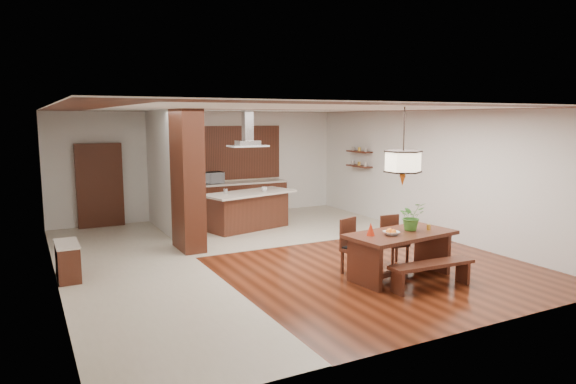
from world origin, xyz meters
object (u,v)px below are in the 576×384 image
pendant_lantern (404,147)px  foliage_plant (411,216)px  kitchen_island (249,210)px  dining_chair_left (357,247)px  range_hood (248,129)px  fruit_bowl (391,233)px  dining_chair_right (395,241)px  dining_table (400,244)px  hallway_console (68,261)px  dining_bench (431,275)px  microwave (212,178)px  island_cup (264,189)px

pendant_lantern → foliage_plant: 1.24m
foliage_plant → kitchen_island: 4.83m
dining_chair_left → foliage_plant: (0.81, -0.46, 0.55)m
range_hood → fruit_bowl: bearing=-84.0°
dining_chair_left → dining_chair_right: 0.95m
dining_table → pendant_lantern: bearing=0.0°
dining_chair_left → hallway_console: bearing=137.5°
foliage_plant → range_hood: size_ratio=0.54×
dining_bench → foliage_plant: foliage_plant is taller
dining_table → fruit_bowl: size_ratio=7.57×
dining_bench → kitchen_island: (-0.86, 5.42, 0.27)m
dining_chair_right → dining_chair_left: bearing=-170.1°
microwave → range_hood: bearing=-85.1°
dining_bench → dining_chair_right: dining_chair_right is taller
dining_chair_right → dining_table: bearing=-119.4°
hallway_console → microwave: 5.72m
dining_bench → dining_chair_left: 1.38m
pendant_lantern → island_cup: bearing=94.8°
hallway_console → dining_table: (5.06, -2.53, 0.27)m
microwave → fruit_bowl: bearing=-87.2°
dining_chair_left → foliage_plant: foliage_plant is taller
dining_chair_left → microwave: microwave is taller
dining_chair_left → dining_table: bearing=-62.4°
fruit_bowl → island_cup: (-0.12, 4.73, 0.16)m
dining_table → dining_chair_left: bearing=136.1°
hallway_console → fruit_bowl: bearing=-28.6°
dining_table → pendant_lantern: pendant_lantern is taller
island_cup → range_hood: bearing=166.6°
fruit_bowl → pendant_lantern: bearing=16.9°
range_hood → island_cup: bearing=-13.4°
kitchen_island → pendant_lantern: bearing=-95.0°
kitchen_island → range_hood: 1.99m
microwave → dining_chair_left: bearing=-89.0°
dining_chair_left → kitchen_island: bearing=74.7°
foliage_plant → range_hood: (-1.05, 4.68, 1.43)m
dining_bench → fruit_bowl: (-0.35, 0.60, 0.61)m
dining_bench → range_hood: range_hood is taller
hallway_console → island_cup: 5.17m
pendant_lantern → dining_chair_left: bearing=136.1°
fruit_bowl → foliage_plant: bearing=14.6°
hallway_console → dining_chair_right: size_ratio=0.96×
range_hood → dining_bench: bearing=-81.0°
dining_chair_left → island_cup: island_cup is taller
hallway_console → island_cup: bearing=24.5°
dining_table → pendant_lantern: 1.66m
dining_bench → dining_chair_right: size_ratio=1.64×
dining_table → microwave: size_ratio=3.54×
dining_table → foliage_plant: size_ratio=4.08×
hallway_console → range_hood: bearing=27.4°
fruit_bowl → range_hood: 5.12m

